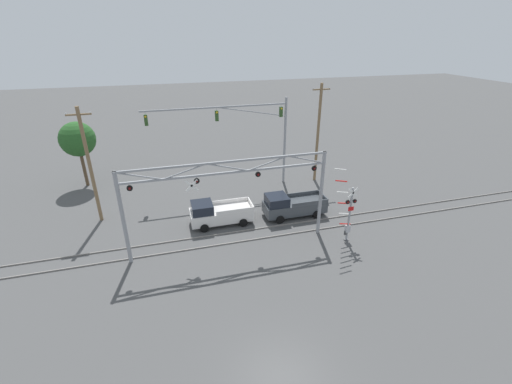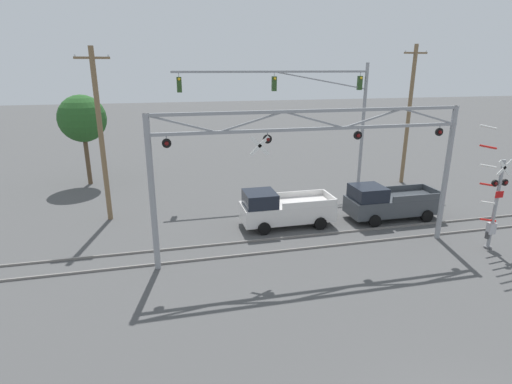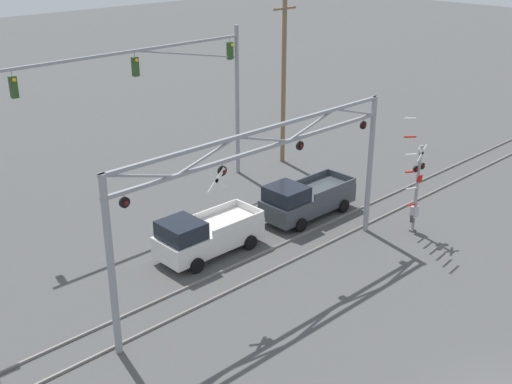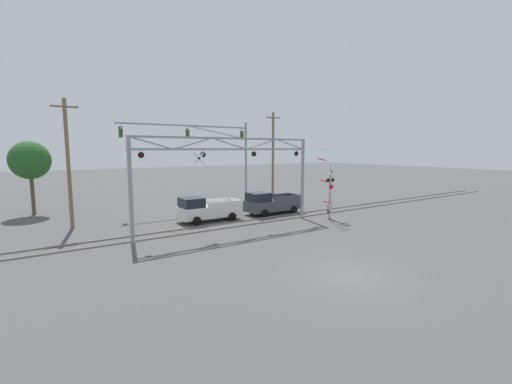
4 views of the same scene
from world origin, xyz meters
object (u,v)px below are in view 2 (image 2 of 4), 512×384
(pickup_truck_following, at_px, (388,202))
(utility_pole_left, at_px, (101,135))
(utility_pole_right, at_px, (409,114))
(traffic_signal_span, at_px, (321,102))
(crossing_gantry, at_px, (313,157))
(pickup_truck_lead, at_px, (283,209))
(crossing_signal_mast, at_px, (494,205))
(background_tree_beyond_span, at_px, (82,119))

(pickup_truck_following, relative_size, utility_pole_left, 0.56)
(utility_pole_right, bearing_deg, utility_pole_left, -171.83)
(traffic_signal_span, bearing_deg, crossing_gantry, -113.61)
(crossing_gantry, height_order, utility_pole_left, utility_pole_left)
(pickup_truck_lead, relative_size, utility_pole_right, 0.51)
(crossing_gantry, distance_m, traffic_signal_span, 11.33)
(pickup_truck_following, distance_m, utility_pole_right, 9.46)
(utility_pole_right, bearing_deg, crossing_gantry, -138.98)
(pickup_truck_lead, height_order, utility_pole_left, utility_pole_left)
(crossing_gantry, xyz_separation_m, traffic_signal_span, (4.50, 10.29, 1.55))
(crossing_gantry, height_order, pickup_truck_following, crossing_gantry)
(traffic_signal_span, relative_size, pickup_truck_lead, 2.68)
(crossing_signal_mast, bearing_deg, background_tree_beyond_span, 141.21)
(crossing_gantry, distance_m, pickup_truck_lead, 5.07)
(pickup_truck_lead, bearing_deg, traffic_signal_span, 55.09)
(crossing_signal_mast, distance_m, pickup_truck_lead, 10.32)
(crossing_gantry, xyz_separation_m, utility_pole_right, (11.29, 9.82, 0.53))
(utility_pole_left, relative_size, background_tree_beyond_span, 1.44)
(utility_pole_left, xyz_separation_m, utility_pole_right, (21.04, 3.02, 0.25))
(pickup_truck_lead, distance_m, pickup_truck_following, 6.32)
(crossing_gantry, bearing_deg, background_tree_beyond_span, 128.91)
(background_tree_beyond_span, bearing_deg, utility_pole_right, -12.30)
(crossing_gantry, bearing_deg, traffic_signal_span, 66.39)
(pickup_truck_lead, xyz_separation_m, pickup_truck_following, (6.31, -0.35, 0.00))
(crossing_gantry, height_order, background_tree_beyond_span, crossing_gantry)
(crossing_gantry, distance_m, pickup_truck_following, 7.75)
(utility_pole_left, bearing_deg, pickup_truck_following, -13.02)
(crossing_signal_mast, distance_m, traffic_signal_span, 13.24)
(utility_pole_left, height_order, utility_pole_right, utility_pole_right)
(crossing_signal_mast, height_order, utility_pole_right, utility_pole_right)
(traffic_signal_span, height_order, pickup_truck_lead, traffic_signal_span)
(utility_pole_left, bearing_deg, background_tree_beyond_span, 105.63)
(pickup_truck_lead, bearing_deg, utility_pole_left, 160.80)
(crossing_gantry, distance_m, utility_pole_right, 14.97)
(crossing_gantry, relative_size, utility_pole_right, 1.44)
(pickup_truck_following, xyz_separation_m, background_tree_beyond_span, (-18.09, 11.76, 3.93))
(pickup_truck_lead, bearing_deg, crossing_signal_mast, -30.25)
(traffic_signal_span, distance_m, pickup_truck_following, 8.98)
(crossing_signal_mast, height_order, pickup_truck_lead, crossing_signal_mast)
(background_tree_beyond_span, bearing_deg, utility_pole_left, -74.37)
(utility_pole_right, xyz_separation_m, background_tree_beyond_span, (-23.31, 5.08, -0.27))
(pickup_truck_following, distance_m, utility_pole_left, 16.71)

